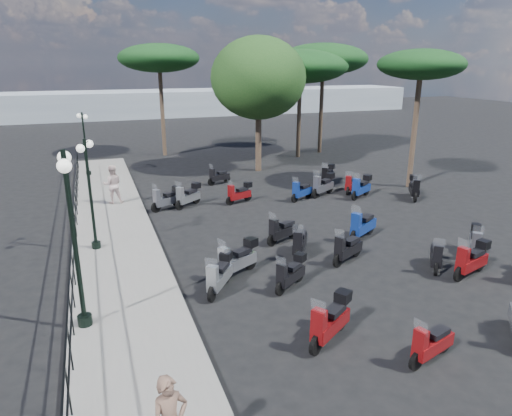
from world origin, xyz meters
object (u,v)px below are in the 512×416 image
object	(u,v)px
scooter_0	(330,322)
scooter_3	(237,260)
scooter_4	(188,196)
pine_3	(421,66)
lamp_post_2	(85,140)
scooter_12	(471,260)
scooter_8	(282,231)
lamp_post_0	(73,230)
scooter_2	(219,276)
scooter_14	(300,243)
pedestrian_far	(113,184)
scooter_6	(431,345)
scooter_15	(323,185)
scooter_20	(361,188)
pine_0	(300,67)
scooter_25	(414,188)
broadleaf_tree	(258,78)
scooter_1	(291,274)
scooter_21	(350,184)
scooter_9	(239,194)
lamp_post_1	(90,188)
scooter_16	(301,191)
pine_1	(323,59)
scooter_26	(328,175)
scooter_7	(347,249)
scooter_24	(475,242)
scooter_19	(362,226)
scooter_10	(219,177)
pine_2	(159,58)
scooter_13	(436,256)

from	to	relation	value
scooter_0	scooter_3	world-z (taller)	scooter_3
scooter_4	pine_3	bearing A→B (deg)	-130.02
lamp_post_2	scooter_12	world-z (taller)	lamp_post_2
scooter_8	lamp_post_0	bearing A→B (deg)	94.03
scooter_2	scooter_14	bearing A→B (deg)	-118.90
lamp_post_2	pedestrian_far	world-z (taller)	lamp_post_2
scooter_6	lamp_post_2	bearing A→B (deg)	1.53
scooter_12	scooter_15	distance (m)	9.56
scooter_20	pine_0	distance (m)	11.79
scooter_15	pedestrian_far	bearing A→B (deg)	51.39
lamp_post_2	scooter_25	size ratio (longest dim) A/B	2.32
broadleaf_tree	pine_0	distance (m)	5.16
scooter_1	scooter_21	bearing A→B (deg)	-74.70
scooter_9	scooter_21	xyz separation A→B (m)	(5.85, -0.18, -0.03)
lamp_post_1	scooter_16	world-z (taller)	lamp_post_1
scooter_12	pine_0	distance (m)	19.92
scooter_0	scooter_21	bearing A→B (deg)	-66.56
pine_1	pedestrian_far	bearing A→B (deg)	-150.31
pedestrian_far	scooter_1	world-z (taller)	pedestrian_far
lamp_post_0	scooter_26	world-z (taller)	lamp_post_0
scooter_7	scooter_21	distance (m)	8.69
scooter_15	scooter_21	distance (m)	1.55
scooter_2	scooter_16	xyz separation A→B (m)	(6.18, 7.52, -0.06)
scooter_24	pine_3	size ratio (longest dim) A/B	0.18
lamp_post_1	scooter_20	world-z (taller)	lamp_post_1
scooter_3	scooter_15	distance (m)	9.75
scooter_7	scooter_24	bearing A→B (deg)	-130.64
scooter_16	scooter_24	bearing A→B (deg)	170.45
lamp_post_1	lamp_post_0	bearing A→B (deg)	-75.96
lamp_post_0	scooter_16	bearing A→B (deg)	38.41
scooter_7	scooter_16	bearing A→B (deg)	-41.22
scooter_19	scooter_2	bearing A→B (deg)	78.70
scooter_10	scooter_16	xyz separation A→B (m)	(2.92, -4.30, 0.02)
scooter_14	scooter_16	xyz separation A→B (m)	(2.92, 6.01, -0.04)
scooter_1	scooter_19	size ratio (longest dim) A/B	0.80
scooter_12	scooter_26	world-z (taller)	scooter_12
pine_2	scooter_3	bearing A→B (deg)	-92.92
pine_3	scooter_13	bearing A→B (deg)	-123.30
scooter_4	scooter_2	bearing A→B (deg)	136.76
scooter_16	scooter_19	world-z (taller)	scooter_19
scooter_26	scooter_20	bearing A→B (deg)	141.70
scooter_3	scooter_14	bearing A→B (deg)	-102.76
scooter_12	scooter_0	bearing A→B (deg)	88.17
pine_3	scooter_1	bearing A→B (deg)	-141.97
lamp_post_2	scooter_7	size ratio (longest dim) A/B	2.38
scooter_10	scooter_12	xyz separation A→B (m)	(4.32, -13.50, 0.11)
scooter_20	pine_0	world-z (taller)	pine_0
scooter_19	pine_0	distance (m)	16.64
scooter_20	scooter_24	bearing A→B (deg)	148.53
scooter_8	pine_2	world-z (taller)	pine_2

